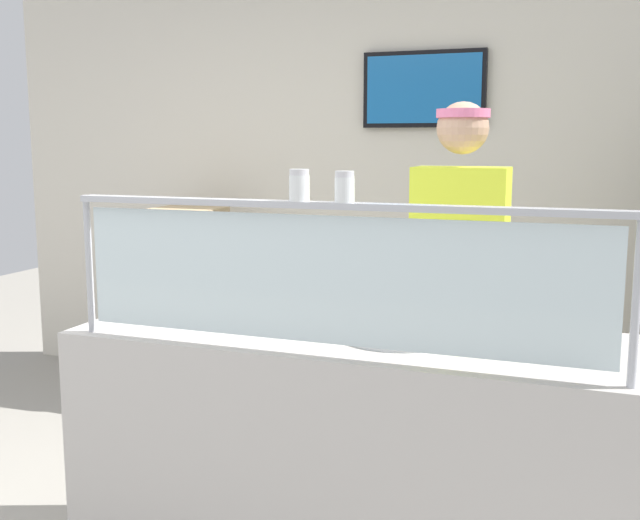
{
  "coord_description": "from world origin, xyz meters",
  "views": [
    {
      "loc": [
        1.74,
        -2.06,
        1.6
      ],
      "look_at": [
        0.83,
        0.38,
        1.19
      ],
      "focal_mm": 42.55,
      "sensor_mm": 36.0,
      "label": 1
    }
  ],
  "objects": [
    {
      "name": "ground_plane",
      "position": [
        0.97,
        1.0,
        0.0
      ],
      "size": [
        12.0,
        12.0,
        0.0
      ],
      "primitive_type": "plane",
      "color": "gray",
      "rests_on": "ground"
    },
    {
      "name": "shop_rear_unit",
      "position": [
        0.96,
        2.48,
        1.36
      ],
      "size": [
        6.33,
        0.13,
        2.7
      ],
      "color": "silver",
      "rests_on": "ground"
    },
    {
      "name": "serving_counter",
      "position": [
        0.97,
        0.34,
        0.47
      ],
      "size": [
        1.93,
        0.68,
        0.95
      ],
      "primitive_type": "cube",
      "color": "#BCB7B2",
      "rests_on": "ground"
    },
    {
      "name": "sneeze_guard",
      "position": [
        0.97,
        0.06,
        1.25
      ],
      "size": [
        1.76,
        0.06,
        0.47
      ],
      "color": "#B2B5BC",
      "rests_on": "serving_counter"
    },
    {
      "name": "pizza_tray",
      "position": [
        1.11,
        0.36,
        0.97
      ],
      "size": [
        0.41,
        0.41,
        0.04
      ],
      "color": "#9EA0A8",
      "rests_on": "serving_counter"
    },
    {
      "name": "pizza_server",
      "position": [
        1.12,
        0.34,
        0.99
      ],
      "size": [
        0.09,
        0.28,
        0.01
      ],
      "primitive_type": "cube",
      "rotation": [
        0.0,
        0.0,
        -0.06
      ],
      "color": "#ADAFB7",
      "rests_on": "pizza_tray"
    },
    {
      "name": "parmesan_shaker",
      "position": [
        0.88,
        0.06,
        1.46
      ],
      "size": [
        0.06,
        0.06,
        0.1
      ],
      "color": "white",
      "rests_on": "sneeze_guard"
    },
    {
      "name": "pepper_flake_shaker",
      "position": [
        1.02,
        0.06,
        1.46
      ],
      "size": [
        0.06,
        0.06,
        0.09
      ],
      "color": "white",
      "rests_on": "sneeze_guard"
    },
    {
      "name": "worker_figure",
      "position": [
        1.2,
        1.03,
        1.01
      ],
      "size": [
        0.41,
        0.5,
        1.76
      ],
      "color": "#23232D",
      "rests_on": "ground"
    },
    {
      "name": "prep_shelf",
      "position": [
        -0.68,
        1.99,
        0.44
      ],
      "size": [
        0.7,
        0.55,
        0.88
      ],
      "primitive_type": "cube",
      "color": "#B7BABF",
      "rests_on": "ground"
    },
    {
      "name": "pizza_box_stack",
      "position": [
        -0.67,
        1.99,
        1.04
      ],
      "size": [
        0.46,
        0.44,
        0.31
      ],
      "color": "tan",
      "rests_on": "prep_shelf"
    }
  ]
}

